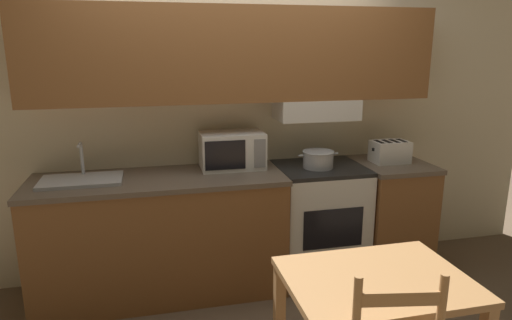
% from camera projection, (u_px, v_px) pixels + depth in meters
% --- Properties ---
extents(ground_plane, '(16.00, 16.00, 0.00)m').
position_uv_depth(ground_plane, '(235.00, 263.00, 3.93)').
color(ground_plane, brown).
extents(wall_back, '(5.43, 0.38, 2.55)m').
position_uv_depth(wall_back, '(237.00, 88.00, 3.51)').
color(wall_back, beige).
rests_on(wall_back, ground_plane).
extents(lower_counter_main, '(1.82, 0.65, 0.91)m').
position_uv_depth(lower_counter_main, '(161.00, 236.00, 3.39)').
color(lower_counter_main, brown).
rests_on(lower_counter_main, ground_plane).
extents(lower_counter_right_stub, '(0.55, 0.65, 0.91)m').
position_uv_depth(lower_counter_right_stub, '(389.00, 215.00, 3.80)').
color(lower_counter_right_stub, brown).
rests_on(lower_counter_right_stub, ground_plane).
extents(stove_range, '(0.67, 0.60, 0.91)m').
position_uv_depth(stove_range, '(319.00, 220.00, 3.68)').
color(stove_range, white).
rests_on(stove_range, ground_plane).
extents(cooking_pot, '(0.32, 0.25, 0.13)m').
position_uv_depth(cooking_pot, '(318.00, 159.00, 3.52)').
color(cooking_pot, '#B7BABF').
rests_on(cooking_pot, stove_range).
extents(microwave, '(0.48, 0.31, 0.28)m').
position_uv_depth(microwave, '(232.00, 150.00, 3.50)').
color(microwave, white).
rests_on(microwave, lower_counter_main).
extents(toaster, '(0.30, 0.20, 0.17)m').
position_uv_depth(toaster, '(390.00, 152.00, 3.68)').
color(toaster, white).
rests_on(toaster, lower_counter_right_stub).
extents(sink_basin, '(0.55, 0.33, 0.26)m').
position_uv_depth(sink_basin, '(81.00, 180.00, 3.16)').
color(sink_basin, '#B7BABF').
rests_on(sink_basin, lower_counter_main).
extents(dining_table, '(0.89, 0.67, 0.73)m').
position_uv_depth(dining_table, '(375.00, 300.00, 2.25)').
color(dining_table, '#B27F4C').
rests_on(dining_table, ground_plane).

